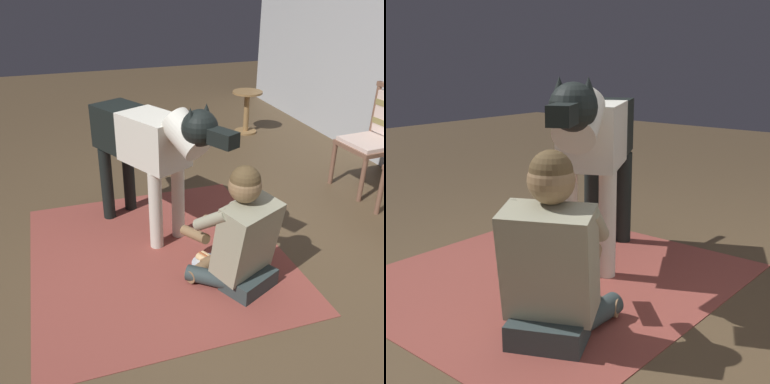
# 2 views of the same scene
# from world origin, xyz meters

# --- Properties ---
(ground_plane) EXTENTS (14.10, 14.10, 0.00)m
(ground_plane) POSITION_xyz_m (0.00, 0.00, 0.00)
(ground_plane) COLOR brown
(area_rug) EXTENTS (1.99, 1.82, 0.01)m
(area_rug) POSITION_xyz_m (-0.05, -0.18, 0.00)
(area_rug) COLOR brown
(area_rug) RESTS_ON ground
(person_sitting_on_floor) EXTENTS (0.72, 0.63, 0.86)m
(person_sitting_on_floor) POSITION_xyz_m (0.43, 0.27, 0.36)
(person_sitting_on_floor) COLOR #313D3D
(person_sitting_on_floor) RESTS_ON ground
(large_dog) EXTENTS (1.42, 0.79, 1.15)m
(large_dog) POSITION_xyz_m (-0.39, -0.13, 0.76)
(large_dog) COLOR silver
(large_dog) RESTS_ON ground
(hot_dog_on_plate) EXTENTS (0.25, 0.25, 0.06)m
(hot_dog_on_plate) POSITION_xyz_m (0.18, 0.15, 0.02)
(hot_dog_on_plate) COLOR silver
(hot_dog_on_plate) RESTS_ON ground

